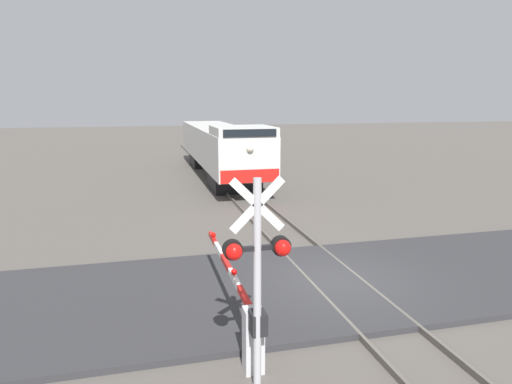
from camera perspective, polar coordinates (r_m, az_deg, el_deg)
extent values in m
plane|color=#514C47|center=(13.22, 9.82, -11.21)|extent=(160.00, 160.00, 0.00)
cube|color=#59544C|center=(12.93, 6.87, -11.29)|extent=(0.08, 80.00, 0.15)
cube|color=#59544C|center=(13.49, 12.67, -10.52)|extent=(0.08, 80.00, 0.15)
cube|color=#2D2D30|center=(13.19, 9.83, -10.92)|extent=(36.00, 5.90, 0.15)
cube|color=black|center=(26.24, -2.77, 1.49)|extent=(2.61, 3.20, 1.05)
cube|color=black|center=(35.74, -5.88, 4.10)|extent=(2.61, 3.20, 1.05)
cube|color=silver|center=(30.77, -4.61, 5.99)|extent=(3.07, 17.71, 2.20)
cube|color=silver|center=(23.53, -1.66, 7.60)|extent=(3.01, 3.13, 0.45)
cube|color=black|center=(21.98, -0.75, 7.34)|extent=(2.61, 0.06, 0.36)
cube|color=red|center=(22.22, -0.73, 1.97)|extent=(2.91, 0.08, 0.64)
sphere|color=#F2EACC|center=(22.03, -0.73, 5.46)|extent=(0.36, 0.36, 0.36)
cylinder|color=#ADADB2|center=(8.03, 0.16, -11.70)|extent=(0.14, 0.14, 3.79)
cube|color=white|center=(7.58, 0.17, -1.60)|extent=(0.95, 0.04, 0.95)
cube|color=white|center=(7.58, 0.17, -1.60)|extent=(0.95, 0.04, 0.95)
cube|color=black|center=(7.79, 0.16, -6.98)|extent=(1.04, 0.08, 0.08)
sphere|color=red|center=(7.61, -2.74, -7.45)|extent=(0.28, 0.28, 0.28)
sphere|color=red|center=(7.81, 3.36, -6.95)|extent=(0.28, 0.28, 0.28)
cylinder|color=black|center=(7.72, -2.92, -7.17)|extent=(0.34, 0.14, 0.34)
cylinder|color=black|center=(7.91, 3.09, -6.69)|extent=(0.34, 0.14, 0.34)
cube|color=silver|center=(9.01, -0.34, -17.92)|extent=(0.36, 0.36, 1.27)
cube|color=black|center=(8.46, 0.25, -15.89)|extent=(0.28, 0.36, 0.40)
cube|color=red|center=(9.39, -1.40, -13.01)|extent=(0.10, 1.02, 0.14)
cube|color=white|center=(10.31, -2.68, -10.72)|extent=(0.10, 1.02, 0.14)
cube|color=red|center=(11.24, -3.73, -8.80)|extent=(0.10, 1.02, 0.14)
cube|color=white|center=(12.19, -4.61, -7.18)|extent=(0.10, 1.02, 0.14)
cube|color=red|center=(13.15, -5.36, -5.79)|extent=(0.10, 1.02, 0.14)
sphere|color=red|center=(10.31, -2.75, -9.88)|extent=(0.14, 0.14, 0.14)
sphere|color=red|center=(13.02, -5.31, -5.33)|extent=(0.14, 0.14, 0.14)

